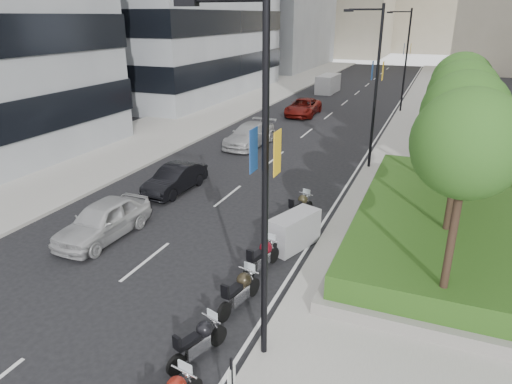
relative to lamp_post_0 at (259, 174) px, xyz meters
The scene contains 24 objects.
ground 6.62m from the lamp_post_0, 166.43° to the right, with size 160.00×160.00×0.00m, color black.
sidewalk_right 29.82m from the lamp_post_0, 80.49° to the left, with size 10.00×100.00×0.15m, color #9E9B93.
sidewalk_left 33.56m from the lamp_post_0, 119.10° to the left, with size 8.00×100.00×0.15m, color #9E9B93.
lane_edge 29.44m from the lamp_post_0, 90.88° to the left, with size 0.12×100.00×0.01m, color silver.
lane_centre 29.97m from the lamp_post_0, 101.01° to the left, with size 0.12×100.00×0.01m, color silver.
planter 11.73m from the lamp_post_0, 56.95° to the left, with size 10.00×14.00×0.40m, color gray.
hedge 11.50m from the lamp_post_0, 56.95° to the left, with size 9.40×13.40×0.80m, color #264E16.
tree_0 5.30m from the lamp_post_0, 34.56° to the left, with size 2.80×2.80×6.30m.
tree_1 8.25m from the lamp_post_0, 58.11° to the left, with size 2.80×2.80×6.30m.
tree_2 11.84m from the lamp_post_0, 68.40° to the left, with size 2.80×2.80×6.30m.
tree_3 15.62m from the lamp_post_0, 73.81° to the left, with size 2.80×2.80×6.30m.
lamp_post_0 is the anchor object (origin of this frame).
lamp_post_1 17.00m from the lamp_post_0, 90.00° to the left, with size 2.34×0.45×9.00m.
lamp_post_2 35.00m from the lamp_post_0, 90.00° to the left, with size 2.34×0.45×9.00m.
motorcycle_2 4.78m from the lamp_post_0, 152.32° to the right, with size 0.87×1.96×1.01m.
motorcycle_3 4.99m from the lamp_post_0, 126.88° to the left, with size 0.72×2.15×1.08m.
motorcycle_4 6.18m from the lamp_post_0, 110.04° to the left, with size 0.76×2.09×1.05m.
motorcycle_5 7.57m from the lamp_post_0, 98.94° to the left, with size 1.62×2.42×1.37m.
motorcycle_6 10.03m from the lamp_post_0, 100.01° to the left, with size 0.81×1.99×1.02m.
car_a 10.16m from the lamp_post_0, 154.27° to the left, with size 1.81×4.50×1.53m, color #BABABC.
car_b 13.44m from the lamp_post_0, 131.27° to the left, with size 1.43×4.09×1.35m, color black.
car_c 21.26m from the lamp_post_0, 113.44° to the left, with size 2.12×5.21×1.51m, color #B1B1B3.
car_d 31.59m from the lamp_post_0, 104.48° to the left, with size 2.43×5.28×1.47m, color #62100B.
delivery_van 44.86m from the lamp_post_0, 101.50° to the left, with size 1.95×4.79×1.99m.
Camera 1 is at (7.76, -8.05, 8.40)m, focal length 32.00 mm.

